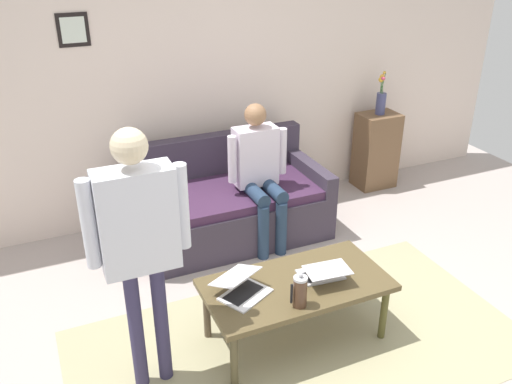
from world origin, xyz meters
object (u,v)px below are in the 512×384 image
at_px(couch, 229,205).
at_px(person_standing, 139,232).
at_px(flower_vase, 381,100).
at_px(coffee_table, 296,288).
at_px(french_press, 300,291).
at_px(laptop_left, 242,288).
at_px(laptop_center, 323,273).
at_px(side_shelf, 376,150).
at_px(person_seated, 259,168).

relative_size(couch, person_standing, 1.02).
bearing_deg(flower_vase, coffee_table, 43.66).
height_order(couch, french_press, couch).
relative_size(laptop_left, laptop_center, 1.27).
bearing_deg(coffee_table, french_press, 66.46).
height_order(side_shelf, person_seated, person_seated).
bearing_deg(laptop_center, coffee_table, -8.50).
height_order(laptop_center, person_standing, person_standing).
xyz_separation_m(side_shelf, flower_vase, (0.00, -0.00, 0.57)).
bearing_deg(coffee_table, person_standing, -0.23).
height_order(side_shelf, flower_vase, flower_vase).
xyz_separation_m(coffee_table, laptop_left, (0.38, -0.03, 0.09)).
bearing_deg(laptop_left, person_seated, -118.72).
distance_m(couch, flower_vase, 2.02).
distance_m(couch, person_standing, 2.04).
relative_size(couch, french_press, 7.12).
bearing_deg(person_standing, side_shelf, -147.78).
bearing_deg(laptop_center, laptop_left, -6.16).
height_order(flower_vase, person_seated, person_seated).
bearing_deg(person_standing, french_press, 165.77).
distance_m(coffee_table, french_press, 0.29).
bearing_deg(french_press, person_standing, -14.23).
relative_size(coffee_table, laptop_left, 3.03).
distance_m(french_press, flower_vase, 2.99).
relative_size(laptop_left, french_press, 1.70).
relative_size(side_shelf, person_standing, 0.49).
bearing_deg(person_seated, coffee_table, 76.50).
bearing_deg(flower_vase, french_press, 45.51).
relative_size(laptop_center, flower_vase, 0.72).
bearing_deg(laptop_left, side_shelf, -141.90).
bearing_deg(coffee_table, laptop_center, 171.50).
bearing_deg(couch, laptop_left, 71.87).
distance_m(french_press, side_shelf, 2.96).
bearing_deg(person_standing, flower_vase, -147.74).
distance_m(coffee_table, flower_vase, 2.79).
distance_m(coffee_table, person_seated, 1.37).
bearing_deg(couch, flower_vase, -169.17).
xyz_separation_m(couch, side_shelf, (-1.87, -0.36, 0.11)).
bearing_deg(couch, laptop_center, 92.90).
bearing_deg(person_standing, coffee_table, 179.77).
height_order(laptop_center, side_shelf, side_shelf).
distance_m(laptop_left, flower_vase, 3.04).
height_order(coffee_table, person_standing, person_standing).
relative_size(coffee_table, person_seated, 0.97).
relative_size(coffee_table, flower_vase, 2.77).
bearing_deg(flower_vase, side_shelf, 131.16).
bearing_deg(laptop_center, couch, -87.10).
distance_m(laptop_center, person_standing, 1.33).
distance_m(couch, laptop_left, 1.59).
bearing_deg(person_seated, laptop_center, 84.56).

